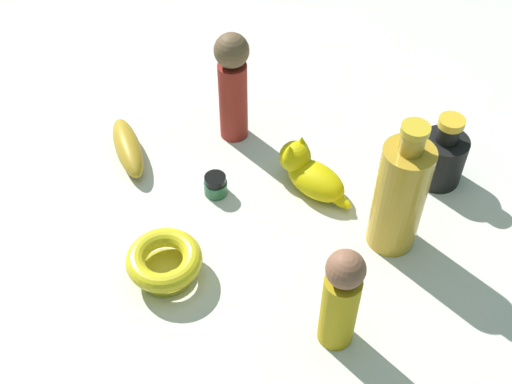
# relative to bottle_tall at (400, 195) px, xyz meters

# --- Properties ---
(ground) EXTENTS (2.00, 2.00, 0.00)m
(ground) POSITION_rel_bottle_tall_xyz_m (0.08, -0.21, -0.10)
(ground) COLOR silver
(bottle_tall) EXTENTS (0.08, 0.08, 0.24)m
(bottle_tall) POSITION_rel_bottle_tall_xyz_m (0.00, 0.00, 0.00)
(bottle_tall) COLOR gold
(bottle_tall) RESTS_ON ground
(bowl) EXTENTS (0.12, 0.12, 0.05)m
(bowl) POSITION_rel_bottle_tall_xyz_m (0.26, -0.26, -0.07)
(bowl) COLOR gold
(bowl) RESTS_ON ground
(banana) EXTENTS (0.13, 0.15, 0.04)m
(banana) POSITION_rel_bottle_tall_xyz_m (0.09, -0.48, -0.08)
(banana) COLOR #BA8E23
(banana) RESTS_ON ground
(person_figure_adult) EXTENTS (0.07, 0.07, 0.22)m
(person_figure_adult) POSITION_rel_bottle_tall_xyz_m (-0.07, -0.36, 0.01)
(person_figure_adult) COLOR maroon
(person_figure_adult) RESTS_ON ground
(cat_figurine) EXTENTS (0.08, 0.15, 0.09)m
(cat_figurine) POSITION_rel_bottle_tall_xyz_m (-0.03, -0.17, -0.07)
(cat_figurine) COLOR #D1B809
(cat_figurine) RESTS_ON ground
(nail_polish_jar) EXTENTS (0.04, 0.04, 0.04)m
(nail_polish_jar) POSITION_rel_bottle_tall_xyz_m (0.08, -0.30, -0.09)
(nail_polish_jar) COLOR #2D6440
(nail_polish_jar) RESTS_ON ground
(person_figure_child) EXTENTS (0.07, 0.07, 0.19)m
(person_figure_child) POSITION_rel_bottle_tall_xyz_m (0.21, 0.01, -0.01)
(person_figure_child) COLOR #BB9A15
(person_figure_child) RESTS_ON ground
(bottle_short) EXTENTS (0.08, 0.08, 0.14)m
(bottle_short) POSITION_rel_bottle_tall_xyz_m (-0.17, 0.01, -0.05)
(bottle_short) COLOR black
(bottle_short) RESTS_ON ground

